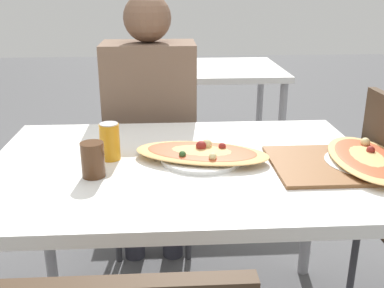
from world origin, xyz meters
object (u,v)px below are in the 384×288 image
(person_seated, at_px, (150,108))
(pizza_main, at_px, (202,154))
(soda_can, at_px, (110,142))
(drink_glass, at_px, (93,160))
(chair_far_seated, at_px, (152,143))
(pizza_second, at_px, (366,159))
(dining_table, at_px, (182,181))

(person_seated, bearing_deg, pizza_main, 106.47)
(person_seated, distance_m, pizza_main, 0.67)
(soda_can, relative_size, drink_glass, 1.15)
(chair_far_seated, height_order, pizza_second, chair_far_seated)
(person_seated, height_order, drink_glass, person_seated)
(pizza_second, bearing_deg, soda_can, 172.85)
(dining_table, relative_size, drink_glass, 11.72)
(person_seated, bearing_deg, dining_table, 100.65)
(chair_far_seated, distance_m, pizza_main, 0.81)
(soda_can, height_order, drink_glass, soda_can)
(pizza_main, relative_size, drink_glass, 4.52)
(person_seated, relative_size, pizza_second, 2.84)
(chair_far_seated, xyz_separation_m, drink_glass, (-0.15, -0.87, 0.26))
(dining_table, distance_m, chair_far_seated, 0.79)
(dining_table, height_order, soda_can, soda_can)
(pizza_second, bearing_deg, pizza_main, 171.21)
(pizza_main, height_order, drink_glass, drink_glass)
(pizza_main, bearing_deg, drink_glass, -160.95)
(person_seated, xyz_separation_m, soda_can, (-0.11, -0.62, 0.05))
(soda_can, relative_size, pizza_second, 0.28)
(drink_glass, bearing_deg, pizza_main, 19.05)
(dining_table, bearing_deg, drink_glass, -159.84)
(pizza_main, distance_m, drink_glass, 0.36)
(chair_far_seated, distance_m, soda_can, 0.79)
(dining_table, xyz_separation_m, soda_can, (-0.24, 0.04, 0.13))
(chair_far_seated, relative_size, soda_can, 7.43)
(drink_glass, distance_m, pizza_second, 0.87)
(dining_table, xyz_separation_m, person_seated, (-0.12, 0.66, 0.08))
(chair_far_seated, xyz_separation_m, soda_can, (-0.11, -0.73, 0.27))
(pizza_main, bearing_deg, soda_can, 175.73)
(soda_can, xyz_separation_m, pizza_second, (0.83, -0.10, -0.04))
(person_seated, distance_m, soda_can, 0.63)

